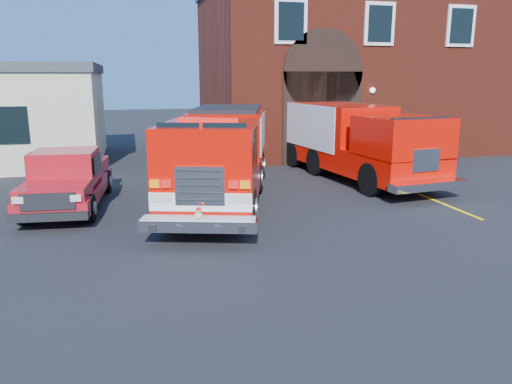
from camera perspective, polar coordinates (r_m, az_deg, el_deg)
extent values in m
plane|color=black|center=(12.46, -1.33, -4.62)|extent=(100.00, 100.00, 0.00)
cube|color=yellow|center=(15.97, 21.21, -1.53)|extent=(0.12, 3.00, 0.01)
cube|color=yellow|center=(18.43, 15.92, 0.71)|extent=(0.12, 3.00, 0.01)
cube|color=yellow|center=(21.03, 11.90, 2.41)|extent=(0.12, 3.00, 0.01)
cube|color=maroon|center=(28.09, 10.69, 13.27)|extent=(15.00, 10.00, 8.00)
cube|color=black|center=(22.17, 7.56, 8.32)|extent=(3.60, 0.12, 4.00)
cylinder|color=black|center=(22.10, 7.72, 13.50)|extent=(3.60, 0.12, 3.60)
cube|color=black|center=(21.68, 4.02, 18.89)|extent=(1.40, 0.10, 1.80)
cube|color=black|center=(23.21, 13.96, 18.16)|extent=(1.40, 0.10, 1.80)
cube|color=black|center=(25.29, 22.38, 17.14)|extent=(1.40, 0.10, 1.80)
cube|color=black|center=(21.11, -26.18, 6.88)|extent=(1.20, 0.10, 1.40)
cylinder|color=black|center=(12.92, -10.02, -1.78)|extent=(0.62, 1.09, 1.04)
cylinder|color=black|center=(12.62, -0.78, -1.93)|extent=(0.62, 1.09, 1.04)
cube|color=red|center=(15.59, -3.91, 2.00)|extent=(4.71, 8.82, 0.85)
cube|color=red|center=(17.56, -3.15, 6.84)|extent=(3.46, 4.66, 1.51)
cube|color=red|center=(12.72, -5.41, 4.65)|extent=(3.13, 3.57, 1.42)
cube|color=black|center=(11.51, -6.28, 5.65)|extent=(2.01, 0.67, 0.89)
cube|color=red|center=(12.63, -5.49, 8.17)|extent=(1.54, 0.74, 0.13)
cube|color=white|center=(11.42, -6.38, -1.17)|extent=(2.28, 0.73, 0.42)
cube|color=silver|center=(11.32, -6.44, 0.67)|extent=(1.10, 0.38, 0.89)
cube|color=silver|center=(11.28, -6.54, -3.69)|extent=(2.68, 1.26, 0.26)
cube|color=#B7B7BF|center=(17.72, -7.00, 6.82)|extent=(1.01, 3.27, 1.23)
cube|color=#B7B7BF|center=(17.48, 0.76, 6.83)|extent=(1.01, 3.27, 1.23)
sphere|color=tan|center=(11.22, -6.56, -2.65)|extent=(0.18, 0.18, 0.15)
sphere|color=tan|center=(11.19, -6.58, -2.13)|extent=(0.15, 0.15, 0.12)
sphere|color=tan|center=(11.20, -6.80, -1.90)|extent=(0.06, 0.06, 0.04)
sphere|color=tan|center=(11.19, -6.35, -1.91)|extent=(0.06, 0.06, 0.04)
ellipsoid|color=red|center=(11.19, -6.58, -1.94)|extent=(0.15, 0.15, 0.07)
cylinder|color=red|center=(11.18, -6.59, -2.04)|extent=(0.17, 0.17, 0.01)
cylinder|color=black|center=(14.34, -25.02, -1.95)|extent=(0.32, 0.77, 0.75)
cylinder|color=black|center=(13.97, -18.52, -1.76)|extent=(0.32, 0.77, 0.75)
cube|color=#A8111B|center=(15.75, -20.54, 0.23)|extent=(2.29, 5.28, 0.42)
cube|color=#A8111B|center=(13.93, -22.07, 0.09)|extent=(1.83, 1.54, 0.33)
cube|color=#A8111B|center=(15.34, -20.96, 2.73)|extent=(1.85, 1.82, 0.94)
cube|color=#A8111B|center=(17.12, -19.70, 2.55)|extent=(1.88, 2.10, 0.51)
cube|color=black|center=(13.26, -22.66, -2.66)|extent=(1.91, 0.29, 0.21)
cylinder|color=black|center=(16.53, 13.07, 1.41)|extent=(0.48, 1.13, 1.09)
cylinder|color=black|center=(17.84, 18.88, 1.88)|extent=(0.48, 1.13, 1.09)
cube|color=red|center=(19.35, 11.19, 4.06)|extent=(3.47, 8.18, 0.89)
cube|color=red|center=(20.47, 9.09, 7.84)|extent=(3.09, 5.23, 1.49)
cube|color=red|center=(16.96, 16.37, 6.09)|extent=(2.76, 2.67, 1.29)
cube|color=#B7B7BF|center=(19.88, 5.95, 7.49)|extent=(0.57, 4.13, 1.68)
cube|color=#B7B7BF|center=(21.14, 12.04, 7.60)|extent=(0.57, 4.13, 1.68)
cube|color=silver|center=(16.07, 19.16, 0.70)|extent=(2.71, 0.78, 0.25)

